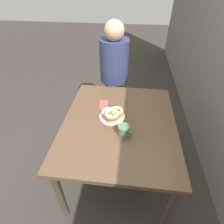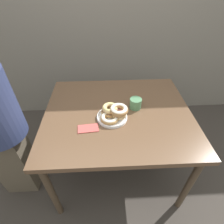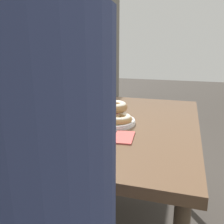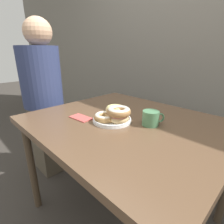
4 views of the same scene
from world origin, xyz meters
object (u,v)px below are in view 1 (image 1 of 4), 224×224
object	(u,v)px
dining_table	(119,127)
napkin	(104,105)
donut_plate	(113,114)
coffee_mug	(124,130)
person_figure	(114,74)

from	to	relation	value
dining_table	napkin	size ratio (longest dim) A/B	7.54
dining_table	donut_plate	size ratio (longest dim) A/B	4.54
dining_table	coffee_mug	distance (m)	0.19
person_figure	napkin	xyz separation A→B (m)	(0.64, -0.03, -0.01)
dining_table	coffee_mug	size ratio (longest dim) A/B	9.94
person_figure	donut_plate	bearing A→B (deg)	5.31
donut_plate	coffee_mug	xyz separation A→B (m)	(0.19, 0.11, 0.00)
coffee_mug	person_figure	size ratio (longest dim) A/B	0.08
dining_table	donut_plate	world-z (taller)	donut_plate
person_figure	napkin	distance (m)	0.64
coffee_mug	napkin	bearing A→B (deg)	-149.01
coffee_mug	napkin	distance (m)	0.44
coffee_mug	napkin	size ratio (longest dim) A/B	0.76
donut_plate	coffee_mug	distance (m)	0.22
donut_plate	coffee_mug	size ratio (longest dim) A/B	2.19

